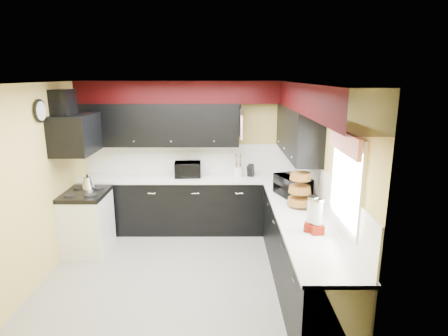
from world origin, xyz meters
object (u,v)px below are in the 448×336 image
Objects in this scene: knife_block at (251,171)px; kettle at (88,183)px; toaster_oven at (188,169)px; microwave at (293,186)px; utensil_crock at (238,172)px.

kettle is at bearing -144.08° from knife_block.
toaster_oven is at bearing -156.63° from knife_block.
toaster_oven reaches higher than kettle.
microwave reaches higher than toaster_oven.
knife_block is (1.05, 0.02, -0.03)m from toaster_oven.
microwave is 2.75× the size of kettle.
utensil_crock is at bearing -3.20° from toaster_oven.
toaster_oven is 0.84m from utensil_crock.
toaster_oven is 1.58m from kettle.
knife_block is at bearing 13.55° from kettle.
toaster_oven is 1.05m from knife_block.
toaster_oven is at bearing 35.91° from microwave.
microwave is (1.56, -1.03, 0.02)m from toaster_oven.
toaster_oven is 0.82× the size of microwave.
microwave is 1.26m from utensil_crock.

